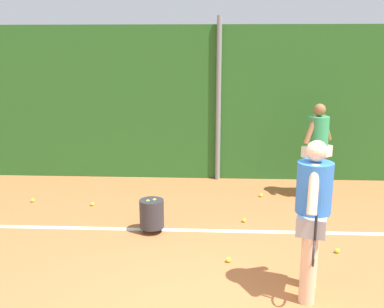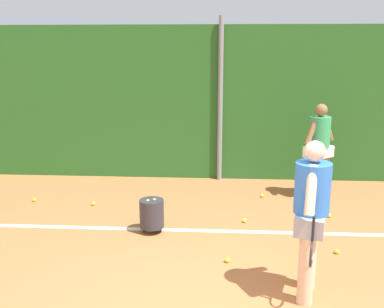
# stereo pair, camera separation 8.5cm
# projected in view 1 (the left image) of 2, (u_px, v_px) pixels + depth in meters

# --- Properties ---
(ground_plane) EXTENTS (29.59, 29.59, 0.00)m
(ground_plane) POSITION_uv_depth(u_px,v_px,m) (219.00, 259.00, 5.75)
(ground_plane) COLOR #B76638
(hedge_fence_backdrop) EXTENTS (19.23, 0.25, 3.11)m
(hedge_fence_backdrop) POSITION_uv_depth(u_px,v_px,m) (218.00, 104.00, 9.05)
(hedge_fence_backdrop) COLOR #286023
(hedge_fence_backdrop) RESTS_ON ground_plane
(fence_post_center) EXTENTS (0.10, 0.10, 3.27)m
(fence_post_center) POSITION_uv_depth(u_px,v_px,m) (218.00, 101.00, 8.86)
(fence_post_center) COLOR gray
(fence_post_center) RESTS_ON ground_plane
(court_baseline_paint) EXTENTS (14.05, 0.10, 0.01)m
(court_baseline_paint) POSITION_uv_depth(u_px,v_px,m) (218.00, 231.00, 6.62)
(court_baseline_paint) COLOR white
(court_baseline_paint) RESTS_ON ground_plane
(player_foreground_near) EXTENTS (0.42, 0.80, 1.74)m
(player_foreground_near) POSITION_uv_depth(u_px,v_px,m) (313.00, 211.00, 4.70)
(player_foreground_near) COLOR beige
(player_foreground_near) RESTS_ON ground_plane
(player_backcourt_far) EXTENTS (0.60, 0.54, 1.71)m
(player_backcourt_far) POSITION_uv_depth(u_px,v_px,m) (317.00, 145.00, 7.97)
(player_backcourt_far) COLOR #8C603D
(player_backcourt_far) RESTS_ON ground_plane
(ball_hopper) EXTENTS (0.36, 0.36, 0.51)m
(ball_hopper) POSITION_uv_depth(u_px,v_px,m) (152.00, 213.00, 6.52)
(ball_hopper) COLOR #2D2D33
(ball_hopper) RESTS_ON ground_plane
(tennis_ball_4) EXTENTS (0.07, 0.07, 0.07)m
(tennis_ball_4) POSITION_uv_depth(u_px,v_px,m) (337.00, 251.00, 5.91)
(tennis_ball_4) COLOR #CCDB33
(tennis_ball_4) RESTS_ON ground_plane
(tennis_ball_5) EXTENTS (0.07, 0.07, 0.07)m
(tennis_ball_5) POSITION_uv_depth(u_px,v_px,m) (33.00, 200.00, 7.85)
(tennis_ball_5) COLOR #CCDB33
(tennis_ball_5) RESTS_ON ground_plane
(tennis_ball_7) EXTENTS (0.07, 0.07, 0.07)m
(tennis_ball_7) POSITION_uv_depth(u_px,v_px,m) (244.00, 220.00, 6.95)
(tennis_ball_7) COLOR #CCDB33
(tennis_ball_7) RESTS_ON ground_plane
(tennis_ball_8) EXTENTS (0.07, 0.07, 0.07)m
(tennis_ball_8) POSITION_uv_depth(u_px,v_px,m) (328.00, 215.00, 7.18)
(tennis_ball_8) COLOR #CCDB33
(tennis_ball_8) RESTS_ON ground_plane
(tennis_ball_9) EXTENTS (0.07, 0.07, 0.07)m
(tennis_ball_9) POSITION_uv_depth(u_px,v_px,m) (229.00, 260.00, 5.65)
(tennis_ball_9) COLOR #CCDB33
(tennis_ball_9) RESTS_ON ground_plane
(tennis_ball_10) EXTENTS (0.07, 0.07, 0.07)m
(tennis_ball_10) POSITION_uv_depth(u_px,v_px,m) (92.00, 204.00, 7.67)
(tennis_ball_10) COLOR #CCDB33
(tennis_ball_10) RESTS_ON ground_plane
(tennis_ball_11) EXTENTS (0.07, 0.07, 0.07)m
(tennis_ball_11) POSITION_uv_depth(u_px,v_px,m) (261.00, 195.00, 8.13)
(tennis_ball_11) COLOR #CCDB33
(tennis_ball_11) RESTS_ON ground_plane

